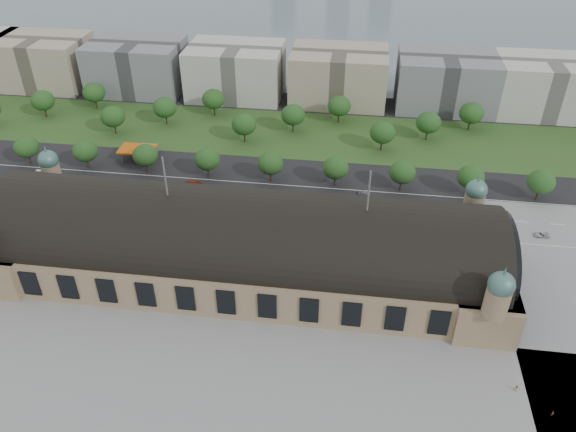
# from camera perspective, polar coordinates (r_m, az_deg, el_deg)

# --- Properties ---
(ground) EXTENTS (900.00, 900.00, 0.00)m
(ground) POSITION_cam_1_polar(r_m,az_deg,el_deg) (169.20, -4.63, -5.66)
(ground) COLOR black
(ground) RESTS_ON ground
(station) EXTENTS (150.00, 48.40, 44.30)m
(station) POSITION_cam_1_polar(r_m,az_deg,el_deg) (162.74, -4.80, -2.90)
(station) COLOR #907B59
(station) RESTS_ON ground
(plaza_south) EXTENTS (190.00, 48.00, 0.12)m
(plaza_south) POSITION_cam_1_polar(r_m,az_deg,el_deg) (137.91, -4.20, -17.87)
(plaza_south) COLOR gray
(plaza_south) RESTS_ON ground
(road_slab) EXTENTS (260.00, 26.00, 0.10)m
(road_slab) POSITION_cam_1_polar(r_m,az_deg,el_deg) (203.05, -8.01, 1.79)
(road_slab) COLOR black
(road_slab) RESTS_ON ground
(grass_belt) EXTENTS (300.00, 45.00, 0.10)m
(grass_belt) POSITION_cam_1_polar(r_m,az_deg,el_deg) (248.48, -3.71, 8.57)
(grass_belt) COLOR #2B4F1F
(grass_belt) RESTS_ON ground
(petrol_station) EXTENTS (14.00, 13.00, 5.05)m
(petrol_station) POSITION_cam_1_polar(r_m,az_deg,el_deg) (234.19, -14.49, 6.57)
(petrol_station) COLOR #C4560B
(petrol_station) RESTS_ON ground
(lake) EXTENTS (700.00, 320.00, 0.08)m
(lake) POSITION_cam_1_polar(r_m,az_deg,el_deg) (438.33, 3.71, 20.25)
(lake) COLOR slate
(lake) RESTS_ON ground
(office_1) EXTENTS (45.00, 32.00, 24.00)m
(office_1) POSITION_cam_1_polar(r_m,az_deg,el_deg) (319.50, -23.69, 14.19)
(office_1) COLOR tan
(office_1) RESTS_ON ground
(office_2) EXTENTS (45.00, 32.00, 24.00)m
(office_2) POSITION_cam_1_polar(r_m,az_deg,el_deg) (297.49, -15.08, 14.50)
(office_2) COLOR slate
(office_2) RESTS_ON ground
(office_3) EXTENTS (45.00, 32.00, 24.00)m
(office_3) POSITION_cam_1_polar(r_m,az_deg,el_deg) (282.71, -5.32, 14.47)
(office_3) COLOR #B8B5AE
(office_3) RESTS_ON ground
(office_4) EXTENTS (45.00, 32.00, 24.00)m
(office_4) POSITION_cam_1_polar(r_m,az_deg,el_deg) (276.31, 5.17, 13.99)
(office_4) COLOR tan
(office_4) RESTS_ON ground
(office_5) EXTENTS (45.00, 32.00, 24.00)m
(office_5) POSITION_cam_1_polar(r_m,az_deg,el_deg) (278.87, 15.74, 13.05)
(office_5) COLOR slate
(office_5) RESTS_ON ground
(office_6) EXTENTS (45.00, 32.00, 24.00)m
(office_6) POSITION_cam_1_polar(r_m,az_deg,el_deg) (288.66, 24.76, 11.89)
(office_6) COLOR #B8B5AE
(office_6) RESTS_ON ground
(tree_row_1) EXTENTS (9.60, 9.60, 11.52)m
(tree_row_1) POSITION_cam_1_polar(r_m,az_deg,el_deg) (241.42, -25.05, 6.36)
(tree_row_1) COLOR #2D2116
(tree_row_1) RESTS_ON ground
(tree_row_2) EXTENTS (9.60, 9.60, 11.52)m
(tree_row_2) POSITION_cam_1_polar(r_m,az_deg,el_deg) (229.72, -19.92, 6.22)
(tree_row_2) COLOR #2D2116
(tree_row_2) RESTS_ON ground
(tree_row_3) EXTENTS (9.60, 9.60, 11.52)m
(tree_row_3) POSITION_cam_1_polar(r_m,az_deg,el_deg) (220.03, -14.29, 6.02)
(tree_row_3) COLOR #2D2116
(tree_row_3) RESTS_ON ground
(tree_row_4) EXTENTS (9.60, 9.60, 11.52)m
(tree_row_4) POSITION_cam_1_polar(r_m,az_deg,el_deg) (212.62, -8.21, 5.73)
(tree_row_4) COLOR #2D2116
(tree_row_4) RESTS_ON ground
(tree_row_5) EXTENTS (9.60, 9.60, 11.52)m
(tree_row_5) POSITION_cam_1_polar(r_m,az_deg,el_deg) (207.74, -1.79, 5.35)
(tree_row_5) COLOR #2D2116
(tree_row_5) RESTS_ON ground
(tree_row_6) EXTENTS (9.60, 9.60, 11.52)m
(tree_row_6) POSITION_cam_1_polar(r_m,az_deg,el_deg) (205.56, 4.86, 4.89)
(tree_row_6) COLOR #2D2116
(tree_row_6) RESTS_ON ground
(tree_row_7) EXTENTS (9.60, 9.60, 11.52)m
(tree_row_7) POSITION_cam_1_polar(r_m,az_deg,el_deg) (206.16, 11.54, 4.36)
(tree_row_7) COLOR #2D2116
(tree_row_7) RESTS_ON ground
(tree_row_8) EXTENTS (9.60, 9.60, 11.52)m
(tree_row_8) POSITION_cam_1_polar(r_m,az_deg,el_deg) (209.54, 18.08, 3.78)
(tree_row_8) COLOR #2D2116
(tree_row_8) RESTS_ON ground
(tree_row_9) EXTENTS (9.60, 9.60, 11.52)m
(tree_row_9) POSITION_cam_1_polar(r_m,az_deg,el_deg) (215.55, 24.33, 3.19)
(tree_row_9) COLOR #2D2116
(tree_row_9) RESTS_ON ground
(tree_belt_1) EXTENTS (10.40, 10.40, 12.48)m
(tree_belt_1) POSITION_cam_1_polar(r_m,az_deg,el_deg) (280.94, -23.66, 10.70)
(tree_belt_1) COLOR #2D2116
(tree_belt_1) RESTS_ON ground
(tree_belt_2) EXTENTS (10.40, 10.40, 12.48)m
(tree_belt_2) POSITION_cam_1_polar(r_m,az_deg,el_deg) (281.66, -19.12, 11.77)
(tree_belt_2) COLOR #2D2116
(tree_belt_2) RESTS_ON ground
(tree_belt_3) EXTENTS (10.40, 10.40, 12.48)m
(tree_belt_3) POSITION_cam_1_polar(r_m,az_deg,el_deg) (253.87, -17.37, 9.63)
(tree_belt_3) COLOR #2D2116
(tree_belt_3) RESTS_ON ground
(tree_belt_4) EXTENTS (10.40, 10.40, 12.48)m
(tree_belt_4) POSITION_cam_1_polar(r_m,az_deg,el_deg) (256.93, -12.42, 10.71)
(tree_belt_4) COLOR #2D2116
(tree_belt_4) RESTS_ON ground
(tree_belt_5) EXTENTS (10.40, 10.40, 12.48)m
(tree_belt_5) POSITION_cam_1_polar(r_m,az_deg,el_deg) (261.89, -7.58, 11.70)
(tree_belt_5) COLOR #2D2116
(tree_belt_5) RESTS_ON ground
(tree_belt_6) EXTENTS (10.40, 10.40, 12.48)m
(tree_belt_6) POSITION_cam_1_polar(r_m,az_deg,el_deg) (236.37, -4.49, 9.27)
(tree_belt_6) COLOR #2D2116
(tree_belt_6) RESTS_ON ground
(tree_belt_7) EXTENTS (10.40, 10.40, 12.48)m
(tree_belt_7) POSITION_cam_1_polar(r_m,az_deg,el_deg) (244.13, 0.52, 10.24)
(tree_belt_7) COLOR #2D2116
(tree_belt_7) RESTS_ON ground
(tree_belt_8) EXTENTS (10.40, 10.40, 12.48)m
(tree_belt_8) POSITION_cam_1_polar(r_m,az_deg,el_deg) (253.64, 5.22, 11.07)
(tree_belt_8) COLOR #2D2116
(tree_belt_8) RESTS_ON ground
(tree_belt_9) EXTENTS (10.40, 10.40, 12.48)m
(tree_belt_9) POSITION_cam_1_polar(r_m,az_deg,el_deg) (231.92, 9.59, 8.35)
(tree_belt_9) COLOR #2D2116
(tree_belt_9) RESTS_ON ground
(tree_belt_10) EXTENTS (10.40, 10.40, 12.48)m
(tree_belt_10) POSITION_cam_1_polar(r_m,az_deg,el_deg) (244.29, 14.08, 9.19)
(tree_belt_10) COLOR #2D2116
(tree_belt_10) RESTS_ON ground
(tree_belt_11) EXTENTS (10.40, 10.40, 12.48)m
(tree_belt_11) POSITION_cam_1_polar(r_m,az_deg,el_deg) (258.04, 18.13, 9.89)
(tree_belt_11) COLOR #2D2116
(tree_belt_11) RESTS_ON ground
(traffic_car_1) EXTENTS (4.21, 1.67, 1.37)m
(traffic_car_1) POSITION_cam_1_polar(r_m,az_deg,el_deg) (233.48, -22.83, 4.09)
(traffic_car_1) COLOR gray
(traffic_car_1) RESTS_ON ground
(traffic_car_2) EXTENTS (6.12, 3.31, 1.63)m
(traffic_car_2) POSITION_cam_1_polar(r_m,az_deg,el_deg) (221.18, -20.85, 2.88)
(traffic_car_2) COLOR black
(traffic_car_2) RESTS_ON ground
(traffic_car_3) EXTENTS (5.29, 2.26, 1.52)m
(traffic_car_3) POSITION_cam_1_polar(r_m,az_deg,el_deg) (211.57, -9.46, 3.35)
(traffic_car_3) COLOR maroon
(traffic_car_3) RESTS_ON ground
(traffic_car_4) EXTENTS (4.06, 1.96, 1.33)m
(traffic_car_4) POSITION_cam_1_polar(r_m,az_deg,el_deg) (189.21, -0.69, -0.31)
(traffic_car_4) COLOR #192648
(traffic_car_4) RESTS_ON ground
(traffic_car_5) EXTENTS (4.48, 2.08, 1.42)m
(traffic_car_5) POSITION_cam_1_polar(r_m,az_deg,el_deg) (204.35, 7.75, 2.28)
(traffic_car_5) COLOR #55575C
(traffic_car_5) RESTS_ON ground
(traffic_car_6) EXTENTS (4.95, 2.47, 1.35)m
(traffic_car_6) POSITION_cam_1_polar(r_m,az_deg,el_deg) (199.76, 24.37, -1.75)
(traffic_car_6) COLOR #BABABC
(traffic_car_6) RESTS_ON ground
(parked_car_0) EXTENTS (4.67, 3.33, 1.46)m
(parked_car_0) POSITION_cam_1_polar(r_m,az_deg,el_deg) (214.19, -24.81, 0.71)
(parked_car_0) COLOR black
(parked_car_0) RESTS_ON ground
(parked_car_1) EXTENTS (5.51, 4.71, 1.41)m
(parked_car_1) POSITION_cam_1_polar(r_m,az_deg,el_deg) (209.57, -23.24, 0.37)
(parked_car_1) COLOR maroon
(parked_car_1) RESTS_ON ground
(parked_car_2) EXTENTS (5.90, 5.35, 1.65)m
(parked_car_2) POSITION_cam_1_polar(r_m,az_deg,el_deg) (210.55, -21.89, 0.93)
(parked_car_2) COLOR #181844
(parked_car_2) RESTS_ON ground
(parked_car_3) EXTENTS (4.97, 4.04, 1.59)m
(parked_car_3) POSITION_cam_1_polar(r_m,az_deg,el_deg) (200.10, -18.09, -0.05)
(parked_car_3) COLOR #56595D
(parked_car_3) RESTS_ON ground
(parked_car_4) EXTENTS (4.71, 3.78, 1.50)m
(parked_car_4) POSITION_cam_1_polar(r_m,az_deg,el_deg) (195.60, -12.45, 0.10)
(parked_car_4) COLOR #BABABC
(parked_car_4) RESTS_ON ground
(parked_car_5) EXTENTS (5.14, 4.66, 1.33)m
(parked_car_5) POSITION_cam_1_polar(r_m,az_deg,el_deg) (202.31, -17.14, 0.52)
(parked_car_5) COLOR gray
(parked_car_5) RESTS_ON ground
(parked_car_6) EXTENTS (4.80, 3.65, 1.30)m
(parked_car_6) POSITION_cam_1_polar(r_m,az_deg,el_deg) (189.42, -9.46, -0.82)
(parked_car_6) COLOR black
(parked_car_6) RESTS_ON ground
(bus_west) EXTENTS (12.72, 3.38, 3.52)m
(bus_west) POSITION_cam_1_polar(r_m,az_deg,el_deg) (194.70, -10.27, 0.57)
(bus_west) COLOR red
(bus_west) RESTS_ON ground
(bus_mid) EXTENTS (13.49, 3.79, 3.72)m
(bus_mid) POSITION_cam_1_polar(r_m,az_deg,el_deg) (189.27, 4.46, 0.02)
(bus_mid) COLOR beige
(bus_mid) RESTS_ON ground
(bus_east) EXTENTS (11.38, 3.50, 3.12)m
(bus_east) POSITION_cam_1_polar(r_m,az_deg,el_deg) (187.69, 0.32, -0.30)
(bus_east) COLOR silver
(bus_east) RESTS_ON ground
(pedestrian_0) EXTENTS (0.82, 0.47, 1.66)m
(pedestrian_0) POSITION_cam_1_polar(r_m,az_deg,el_deg) (148.12, 22.19, -15.92)
(pedestrian_0) COLOR gray
(pedestrian_0) RESTS_ON ground
(pedestrian_1) EXTENTS (0.82, 0.82, 1.92)m
(pedestrian_1) POSITION_cam_1_polar(r_m,az_deg,el_deg) (146.33, 25.28, -17.71)
(pedestrian_1) COLOR gray
(pedestrian_1) RESTS_ON ground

